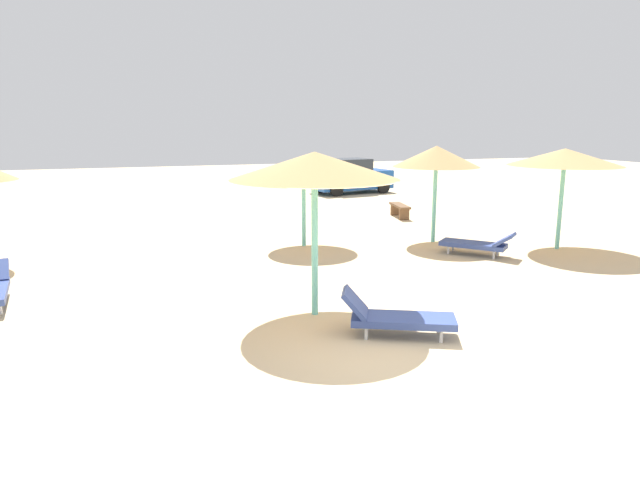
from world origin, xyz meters
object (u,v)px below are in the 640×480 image
object	(u,v)px
parasol_2	(315,166)
parasol_6	(303,165)
parasol_1	(436,157)
lounger_2	(395,317)
bench_0	(400,208)
parasol_5	(565,157)
lounger_1	(478,244)
parked_car	(351,177)

from	to	relation	value
parasol_2	parasol_6	xyz separation A→B (m)	(1.58, 5.69, -0.40)
parasol_1	lounger_2	xyz separation A→B (m)	(-4.47, -6.42, -2.18)
bench_0	parasol_2	bearing A→B (deg)	-124.95
parasol_5	parasol_2	bearing A→B (deg)	-159.93
parasol_1	parasol_2	size ratio (longest dim) A/B	0.94
parasol_6	lounger_1	bearing A→B (deg)	-33.64
parasol_2	parasol_5	bearing A→B (deg)	20.07
parasol_5	lounger_1	xyz separation A→B (m)	(-2.58, 0.03, -2.23)
parasol_2	bench_0	size ratio (longest dim) A/B	1.94
lounger_2	bench_0	distance (m)	12.01
parasol_6	lounger_1	world-z (taller)	parasol_6
lounger_2	parasol_5	bearing A→B (deg)	31.41
parasol_2	parked_car	world-z (taller)	parasol_2
parasol_2	parasol_5	xyz separation A→B (m)	(8.18, 2.99, -0.18)
lounger_2	parasol_2	bearing A→B (deg)	121.93
parasol_1	parasol_6	world-z (taller)	parasol_1
lounger_2	bench_0	bearing A→B (deg)	62.59
parasol_2	parasol_6	world-z (taller)	parasol_2
parasol_6	lounger_2	distance (m)	7.45
parked_car	parasol_5	bearing A→B (deg)	-87.29
parked_car	parasol_2	bearing A→B (deg)	-114.17
parasol_2	bench_0	xyz separation A→B (m)	(6.43, 9.20, -2.37)
parasol_2	bench_0	distance (m)	11.48
bench_0	parasol_5	bearing A→B (deg)	-74.30
lounger_1	bench_0	distance (m)	6.24
lounger_1	lounger_2	xyz separation A→B (m)	(-4.70, -4.47, 0.01)
parasol_1	parasol_6	size ratio (longest dim) A/B	1.09
bench_0	parked_car	size ratio (longest dim) A/B	0.37
parasol_5	lounger_1	bearing A→B (deg)	179.32
parasol_1	lounger_2	size ratio (longest dim) A/B	1.44
parasol_6	lounger_1	size ratio (longest dim) A/B	1.40
parasol_2	bench_0	world-z (taller)	parasol_2
lounger_1	lounger_2	world-z (taller)	lounger_2
parasol_1	lounger_2	world-z (taller)	parasol_1
parasol_1	bench_0	size ratio (longest dim) A/B	1.82
parasol_1	parasol_5	distance (m)	3.43
parasol_2	lounger_1	size ratio (longest dim) A/B	1.63
parasol_5	lounger_1	size ratio (longest dim) A/B	1.63
parasol_6	parked_car	xyz separation A→B (m)	(5.95, 11.08, -1.50)
parasol_6	lounger_2	size ratio (longest dim) A/B	1.32
parked_car	parasol_6	bearing A→B (deg)	-118.23
parasol_1	parasol_2	bearing A→B (deg)	-137.26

